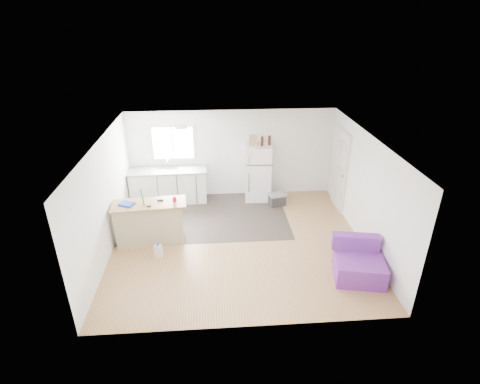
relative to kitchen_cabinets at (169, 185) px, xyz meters
name	(u,v)px	position (x,y,z in m)	size (l,w,h in m)	color
room	(238,194)	(1.72, -2.18, 0.73)	(5.51, 5.01, 2.41)	olive
vinyl_zone	(206,216)	(1.00, -0.93, -0.47)	(4.05, 2.50, 0.00)	#2E2622
window	(173,143)	(0.17, 0.31, 1.08)	(1.18, 0.06, 0.98)	white
interior_door	(340,171)	(4.45, -0.63, 0.55)	(0.11, 0.92, 2.10)	white
ceiling_fixture	(181,126)	(0.52, -0.98, 1.89)	(0.30, 0.30, 0.07)	white
kitchen_cabinets	(169,185)	(0.00, 0.00, 0.00)	(2.07, 0.70, 1.20)	white
peninsula	(150,222)	(-0.22, -1.99, 0.02)	(1.62, 0.73, 0.97)	tan
refrigerator	(258,172)	(2.40, -0.02, 0.30)	(0.72, 0.69, 1.54)	white
cooler	(277,199)	(2.88, -0.45, -0.30)	(0.49, 0.39, 0.33)	#2C2C2F
purple_seat	(358,263)	(3.96, -3.50, -0.19)	(1.07, 1.03, 0.76)	purple
cleaner_jug	(158,251)	(0.00, -2.59, -0.32)	(0.18, 0.16, 0.33)	silver
mop	(144,236)	(-0.36, -2.14, -0.24)	(0.26, 0.39, 1.41)	green
red_cup	(175,199)	(0.36, -1.96, 0.56)	(0.08, 0.08, 0.12)	red
blue_tray	(127,204)	(-0.65, -2.03, 0.52)	(0.30, 0.22, 0.04)	#1335B3
tool_a	(160,200)	(0.04, -1.89, 0.51)	(0.14, 0.05, 0.03)	black
tool_b	(149,206)	(-0.17, -2.15, 0.51)	(0.10, 0.04, 0.03)	black
cardboard_box	(253,140)	(2.26, -0.07, 1.22)	(0.20, 0.10, 0.30)	#A0895B
bottle_left	(262,141)	(2.49, -0.08, 1.20)	(0.07, 0.07, 0.25)	#39150A
bottle_right	(269,141)	(2.68, -0.04, 1.20)	(0.07, 0.07, 0.25)	#39150A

